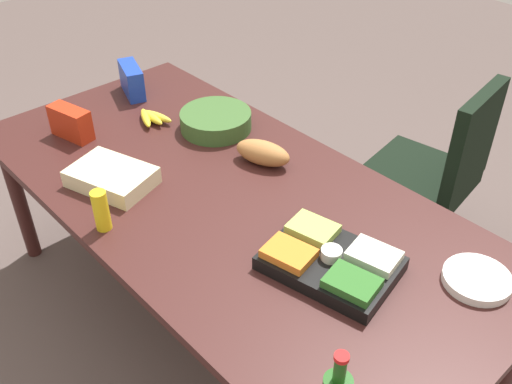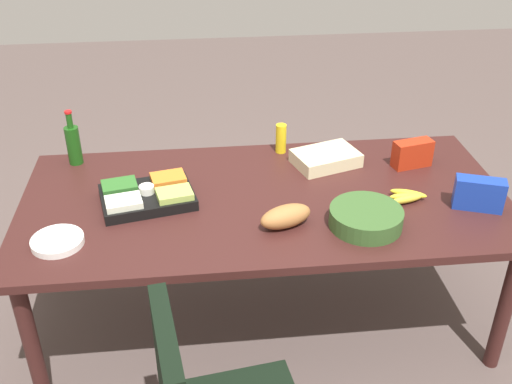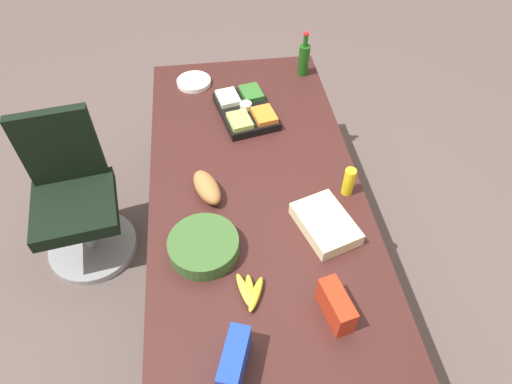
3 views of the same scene
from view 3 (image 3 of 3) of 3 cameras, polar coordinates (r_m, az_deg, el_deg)
ground_plane at (r=2.92m, az=-0.12°, el=-8.52°), size 10.00×10.00×0.00m
conference_table at (r=2.39m, az=-0.15°, el=0.39°), size 2.30×1.10×0.74m
office_chair at (r=2.91m, az=-21.88°, el=-1.73°), size 0.56×0.56×0.97m
mustard_bottle at (r=2.27m, az=11.79°, el=1.31°), size 0.07×0.07×0.16m
chip_bag_blue at (r=1.75m, az=-2.76°, el=-20.74°), size 0.23×0.15×0.15m
wine_bottle at (r=3.05m, az=6.16°, el=16.62°), size 0.07×0.07×0.29m
paper_plate_stack at (r=3.02m, az=-7.95°, el=13.78°), size 0.22×0.22×0.03m
veggie_tray at (r=2.72m, az=-1.31°, el=10.46°), size 0.47×0.38×0.09m
bread_loaf at (r=2.25m, az=-6.29°, el=0.59°), size 0.26×0.19×0.10m
banana_bunch at (r=1.92m, az=-0.79°, el=-12.70°), size 0.20×0.14×0.04m
chip_bag_red at (r=1.87m, az=10.18°, el=-14.12°), size 0.21×0.12×0.14m
sheet_cake at (r=2.14m, az=8.87°, el=-4.04°), size 0.37×0.31×0.07m
salad_bowl at (r=2.04m, az=-6.70°, el=-6.89°), size 0.37×0.37×0.08m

